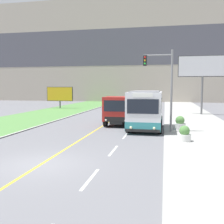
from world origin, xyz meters
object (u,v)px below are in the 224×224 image
dump_truck (120,111)px  billboard_large (203,68)px  city_bus (145,110)px  car_distant (140,106)px  planter_round_second (180,123)px  traffic_light_mast (164,80)px  billboard_small (60,94)px  planter_round_near (184,134)px

dump_truck → billboard_large: 14.64m
city_bus → billboard_large: size_ratio=0.76×
car_distant → planter_round_second: car_distant is taller
car_distant → planter_round_second: size_ratio=3.93×
traffic_light_mast → planter_round_second: size_ratio=5.82×
city_bus → dump_truck: bearing=139.4°
dump_truck → billboard_large: billboard_large is taller
billboard_large → planter_round_second: bearing=-104.7°
city_bus → car_distant: size_ratio=1.31×
traffic_light_mast → billboard_small: bearing=130.2°
billboard_large → city_bus: bearing=-115.1°
billboard_small → planter_round_near: (18.26, -23.55, -1.81)m
traffic_light_mast → billboard_large: (4.70, 13.94, 1.82)m
planter_round_near → dump_truck: bearing=128.9°
traffic_light_mast → billboard_large: bearing=71.4°
city_bus → traffic_light_mast: (1.43, -0.86, 2.41)m
dump_truck → car_distant: (0.38, 16.51, -0.66)m
billboard_large → traffic_light_mast: bearing=-108.6°
city_bus → dump_truck: 3.34m
car_distant → planter_round_second: bearing=-74.9°
billboard_large → planter_round_second: 14.19m
dump_truck → traffic_light_mast: (3.96, -3.03, 2.69)m
dump_truck → billboard_large: bearing=51.6°
billboard_large → planter_round_near: billboard_large is taller
city_bus → billboard_small: size_ratio=1.26×
billboard_small → billboard_large: bearing=-15.6°
billboard_small → planter_round_second: bearing=-45.8°
car_distant → billboard_large: bearing=-34.0°
city_bus → planter_round_second: 3.02m
city_bus → billboard_small: 24.55m
traffic_light_mast → billboard_small: (-16.87, 19.94, -1.70)m
city_bus → planter_round_near: bearing=-57.7°
billboard_large → planter_round_second: (-3.33, -12.74, -5.29)m
city_bus → traffic_light_mast: size_ratio=0.88×
dump_truck → planter_round_near: size_ratio=6.27×
city_bus → billboard_large: 15.05m
car_distant → traffic_light_mast: (3.58, -19.54, 3.35)m
billboard_small → planter_round_second: 26.22m
planter_round_near → city_bus: bearing=122.3°
car_distant → planter_round_near: (4.97, -23.14, -0.17)m
traffic_light_mast → planter_round_second: (1.37, 1.19, -3.47)m
city_bus → planter_round_second: bearing=6.8°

